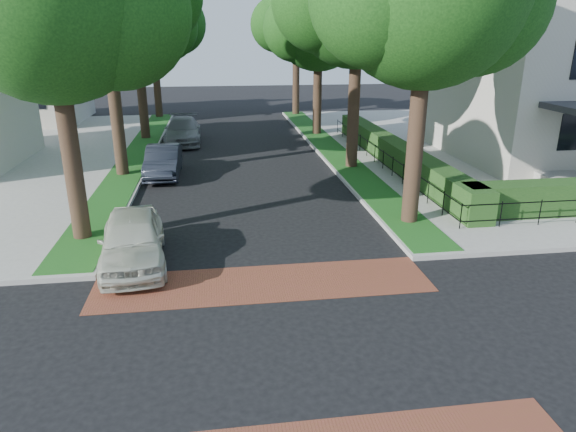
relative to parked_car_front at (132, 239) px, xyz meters
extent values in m
plane|color=black|center=(3.60, -5.00, -0.76)|extent=(120.00, 120.00, 0.00)
cube|color=gray|center=(23.10, 14.00, -0.68)|extent=(30.00, 30.00, 0.15)
cube|color=brown|center=(3.60, -1.80, -0.75)|extent=(9.00, 2.20, 0.01)
cube|color=#154814|center=(9.00, 14.10, -0.60)|extent=(1.60, 29.80, 0.02)
cube|color=#154814|center=(-1.80, 14.10, -0.60)|extent=(1.60, 29.80, 0.02)
cylinder|color=black|center=(9.10, 2.00, 3.07)|extent=(0.56, 0.56, 7.35)
sphere|color=#10350E|center=(10.80, 2.30, 6.55)|extent=(4.65, 4.65, 4.65)
cylinder|color=black|center=(9.10, 10.00, 3.24)|extent=(0.56, 0.56, 7.70)
sphere|color=#10350E|center=(10.91, 10.30, 6.91)|extent=(4.95, 4.95, 4.95)
sphere|color=#10350E|center=(7.45, 9.80, 7.01)|extent=(4.62, 4.62, 4.62)
cylinder|color=black|center=(9.10, 19.00, 2.72)|extent=(0.56, 0.56, 6.65)
sphere|color=#10350E|center=(9.10, 19.00, 6.23)|extent=(5.80, 5.80, 5.80)
sphere|color=#10350E|center=(10.70, 19.30, 5.83)|extent=(4.35, 4.35, 4.35)
sphere|color=#10350E|center=(7.65, 18.80, 5.93)|extent=(4.06, 4.06, 4.06)
sphere|color=#10350E|center=(9.20, 20.45, 6.73)|extent=(3.77, 3.77, 3.77)
cylinder|color=black|center=(9.10, 28.00, 2.89)|extent=(0.56, 0.56, 7.00)
sphere|color=#10350E|center=(9.10, 28.00, 6.59)|extent=(6.00, 6.00, 6.00)
sphere|color=#10350E|center=(10.75, 28.30, 6.19)|extent=(4.50, 4.50, 4.50)
sphere|color=#10350E|center=(7.60, 27.80, 6.29)|extent=(4.20, 4.20, 4.20)
sphere|color=#10350E|center=(9.20, 29.50, 7.09)|extent=(3.90, 3.90, 3.90)
cylinder|color=black|center=(-1.90, 2.00, 2.89)|extent=(0.56, 0.56, 7.00)
sphere|color=#10350E|center=(-0.25, 2.30, 6.19)|extent=(4.50, 4.50, 4.50)
cylinder|color=black|center=(-1.90, 10.00, 3.42)|extent=(0.56, 0.56, 8.05)
cylinder|color=black|center=(-1.90, 19.00, 2.82)|extent=(0.56, 0.56, 6.86)
sphere|color=#10350E|center=(-1.90, 19.00, 6.45)|extent=(5.60, 5.60, 5.60)
sphere|color=#10350E|center=(-0.36, 19.30, 6.05)|extent=(4.20, 4.20, 4.20)
sphere|color=#10350E|center=(-3.30, 18.80, 6.15)|extent=(3.92, 3.92, 3.92)
sphere|color=#10350E|center=(-1.80, 20.40, 6.95)|extent=(3.64, 3.64, 3.64)
cylinder|color=black|center=(-1.90, 28.00, 2.96)|extent=(0.56, 0.56, 7.14)
sphere|color=#10350E|center=(-1.90, 28.00, 6.74)|extent=(6.20, 6.20, 6.20)
sphere|color=#10350E|center=(-0.19, 28.30, 6.34)|extent=(4.65, 4.65, 4.65)
sphere|color=#10350E|center=(-3.45, 27.80, 6.44)|extent=(4.34, 4.34, 4.34)
sphere|color=#10350E|center=(-1.80, 29.55, 7.24)|extent=(4.03, 4.03, 4.03)
cube|color=#153B14|center=(11.30, 10.00, -0.01)|extent=(1.00, 18.00, 1.20)
cube|color=beige|center=(21.10, 11.00, 3.39)|extent=(12.00, 10.00, 8.00)
cube|color=beige|center=(-11.90, 27.00, 2.64)|extent=(9.00, 8.00, 6.50)
cube|color=brown|center=(-9.20, 25.40, 7.71)|extent=(0.80, 0.80, 3.64)
imported|color=beige|center=(0.00, 0.00, 0.00)|extent=(2.29, 4.63, 1.52)
imported|color=black|center=(0.00, 9.94, -0.05)|extent=(1.51, 4.30, 1.42)
imported|color=slate|center=(0.50, 17.76, 0.00)|extent=(2.21, 5.24, 1.51)
camera|label=1|loc=(2.54, -14.17, 5.56)|focal=32.00mm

